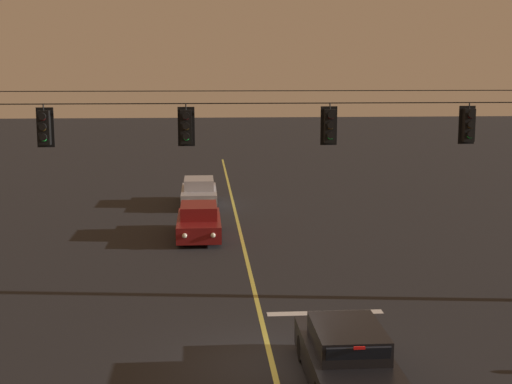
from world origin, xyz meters
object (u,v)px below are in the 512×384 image
Objects in this scene: car_waiting_near_lane at (347,356)px; car_oncoming_lead at (199,222)px; traffic_light_right_inner at (469,125)px; traffic_light_centre at (330,126)px; traffic_light_left_inner at (186,127)px; traffic_light_leftmost at (44,128)px; car_oncoming_trailing at (199,193)px.

car_oncoming_lead is (-3.34, 14.83, -0.00)m from car_waiting_near_lane.
traffic_light_centre is at bearing 180.00° from traffic_light_right_inner.
traffic_light_leftmost is at bearing 180.00° from traffic_light_left_inner.
car_waiting_near_lane is (3.62, -5.38, -4.75)m from traffic_light_left_inner.
traffic_light_left_inner is at bearing 180.00° from traffic_light_centre.
car_waiting_near_lane is 15.20m from car_oncoming_lead.
traffic_light_leftmost reaches higher than car_oncoming_lead.
car_oncoming_trailing is at bearing 90.09° from car_oncoming_lead.
traffic_light_leftmost is 0.28× the size of car_waiting_near_lane.
traffic_light_centre and traffic_light_right_inner have the same top height.
traffic_light_leftmost is at bearing 180.00° from traffic_light_centre.
car_oncoming_trailing is (-7.93, 16.81, -4.75)m from traffic_light_right_inner.
traffic_light_leftmost reaches higher than car_waiting_near_lane.
traffic_light_centre reaches higher than car_waiting_near_lane.
car_oncoming_trailing is at bearing 89.09° from traffic_light_left_inner.
car_waiting_near_lane is 0.98× the size of car_oncoming_trailing.
traffic_light_right_inner is at bearing -50.00° from car_oncoming_lead.
car_waiting_near_lane is at bearing -35.43° from traffic_light_leftmost.
car_waiting_near_lane is at bearing -130.41° from traffic_light_right_inner.
traffic_light_leftmost is at bearing -114.10° from car_oncoming_lead.
car_oncoming_trailing is at bearing 102.87° from traffic_light_centre.
car_oncoming_lead is (4.22, 9.44, -4.75)m from traffic_light_leftmost.
car_waiting_near_lane is (7.57, -5.38, -4.75)m from traffic_light_leftmost.
traffic_light_centre is (4.11, 0.00, 0.00)m from traffic_light_left_inner.
car_oncoming_trailing is (0.27, 16.81, -4.75)m from traffic_light_left_inner.
traffic_light_left_inner is (3.95, 0.00, 0.00)m from traffic_light_leftmost.
traffic_light_left_inner is 1.00× the size of traffic_light_centre.
car_oncoming_lead is at bearing 112.08° from traffic_light_centre.
traffic_light_leftmost is 10.43m from car_waiting_near_lane.
traffic_light_right_inner is at bearing 0.00° from traffic_light_centre.
car_oncoming_lead is at bearing 65.90° from traffic_light_leftmost.
traffic_light_leftmost is 1.00× the size of traffic_light_left_inner.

